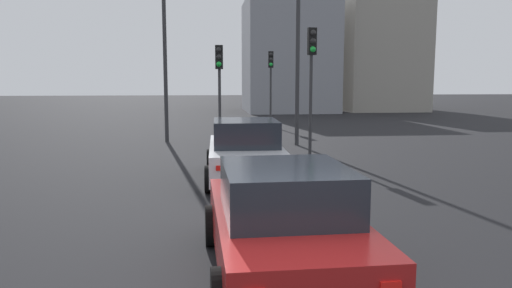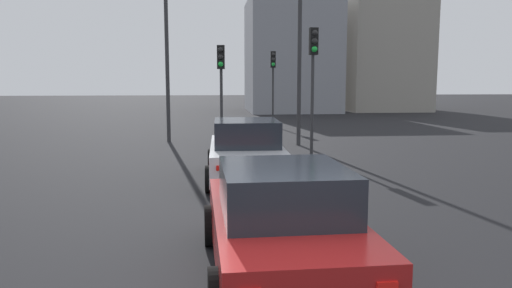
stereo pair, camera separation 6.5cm
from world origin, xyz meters
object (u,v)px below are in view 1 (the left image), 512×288
street_lamp_kerbside (164,26)px  street_lamp_far (298,27)px  car_red_second (283,223)px  traffic_light_far_left (271,73)px  traffic_light_near_left (219,74)px  car_white_lead (245,152)px  traffic_light_near_right (312,65)px

street_lamp_kerbside → street_lamp_far: (-1.61, -5.25, -0.17)m
car_red_second → traffic_light_far_left: size_ratio=1.00×
traffic_light_near_left → car_white_lead: bearing=11.0°
traffic_light_near_right → street_lamp_far: size_ratio=0.55×
traffic_light_far_left → car_red_second: bearing=-2.7°
traffic_light_near_right → traffic_light_near_left: bearing=-132.4°
car_red_second → traffic_light_near_right: 10.80m
traffic_light_near_right → street_lamp_far: (2.59, -0.01, 1.52)m
street_lamp_far → traffic_light_far_left: bearing=-0.1°
traffic_light_near_left → street_lamp_far: size_ratio=0.49×
street_lamp_kerbside → traffic_light_near_left: bearing=-130.1°
traffic_light_near_left → street_lamp_far: street_lamp_far is taller
traffic_light_far_left → street_lamp_far: size_ratio=0.53×
traffic_light_near_left → traffic_light_far_left: bearing=166.1°
car_white_lead → traffic_light_far_left: (14.58, -2.63, 2.23)m
traffic_light_far_left → street_lamp_kerbside: 8.40m
traffic_light_near_left → street_lamp_kerbside: size_ratio=0.47×
traffic_light_far_left → traffic_light_near_left: bearing=-16.3°
traffic_light_near_left → traffic_light_far_left: (8.12, -3.09, 0.18)m
street_lamp_kerbside → car_white_lead: bearing=-162.4°
street_lamp_kerbside → street_lamp_far: 5.50m
street_lamp_far → street_lamp_kerbside: bearing=72.9°
car_white_lead → traffic_light_far_left: size_ratio=1.04×
street_lamp_far → car_white_lead: bearing=158.6°
street_lamp_kerbside → traffic_light_near_right: bearing=-128.7°
traffic_light_far_left → street_lamp_far: (-7.90, 0.01, 1.63)m
traffic_light_near_right → street_lamp_kerbside: (4.21, 5.24, 1.70)m
car_white_lead → traffic_light_far_left: 14.98m
car_white_lead → street_lamp_kerbside: (8.29, 2.63, 4.04)m
car_white_lead → street_lamp_far: bearing=-20.1°
traffic_light_near_right → street_lamp_kerbside: size_ratio=0.52×
car_red_second → street_lamp_far: 13.64m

